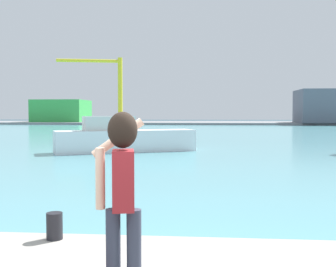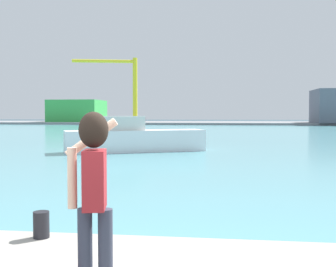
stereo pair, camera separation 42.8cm
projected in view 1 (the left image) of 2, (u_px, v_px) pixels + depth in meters
name	position (u px, v px, depth m)	size (l,w,h in m)	color
ground_plane	(199.00, 132.00, 53.62)	(220.00, 220.00, 0.00)	#334751
harbor_water	(199.00, 131.00, 55.61)	(140.00, 100.00, 0.02)	#599EA8
far_shore_dock	(201.00, 123.00, 95.40)	(140.00, 20.00, 0.48)	gray
person_photographer	(122.00, 183.00, 3.88)	(0.53, 0.55, 1.74)	#2D3342
harbor_bollard	(55.00, 226.00, 5.66)	(0.22, 0.22, 0.37)	black
boat_moored	(124.00, 138.00, 25.44)	(8.61, 5.40, 2.19)	white
warehouse_left	(62.00, 111.00, 97.04)	(11.61, 10.42, 5.08)	green
port_crane	(110.00, 81.00, 90.45)	(13.86, 3.82, 14.17)	yellow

